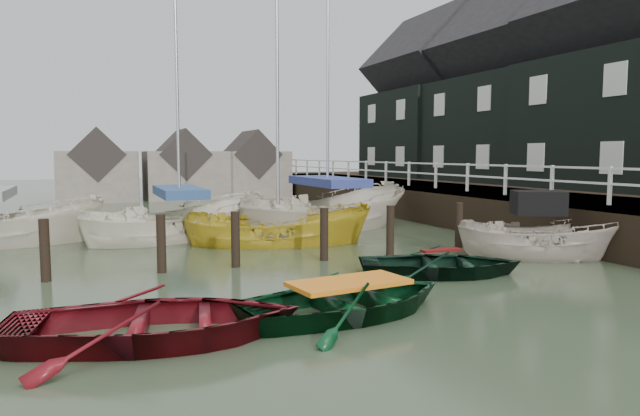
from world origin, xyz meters
name	(u,v)px	position (x,y,z in m)	size (l,w,h in m)	color
ground	(326,289)	(0.00, 0.00, 0.00)	(120.00, 120.00, 0.00)	#2D3A25
pier	(438,203)	(9.48, 10.00, 0.71)	(3.04, 32.00, 2.70)	black
land_strip	(537,214)	(15.00, 10.00, 0.00)	(14.00, 38.00, 1.50)	black
quay_houses	(564,89)	(14.99, 8.66, 5.68)	(6.52, 28.14, 10.01)	black
mooring_pilings	(239,247)	(-1.11, 3.00, 0.50)	(13.72, 0.22, 1.80)	black
far_sheds	(179,169)	(0.83, 26.00, 1.86)	(14.00, 4.08, 4.39)	#665B51
rowboat_red	(158,341)	(-3.68, -2.12, 0.00)	(3.12, 4.37, 0.90)	#560C12
rowboat_green	(349,315)	(-0.40, -1.97, 0.00)	(2.86, 4.01, 0.83)	black
rowboat_dkgreen	(441,275)	(3.02, 0.26, 0.00)	(2.71, 3.79, 0.79)	black
motorboat	(541,255)	(6.80, 1.06, 0.09)	(4.79, 3.64, 2.70)	#B9AC9E
sailboat_b	(180,236)	(-1.73, 8.57, 0.06)	(7.25, 4.76, 12.61)	beige
sailboat_c	(278,243)	(0.96, 6.18, 0.01)	(6.29, 3.83, 10.50)	gold
sailboat_d	(328,228)	(3.77, 8.82, 0.06)	(8.47, 5.50, 13.03)	beige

